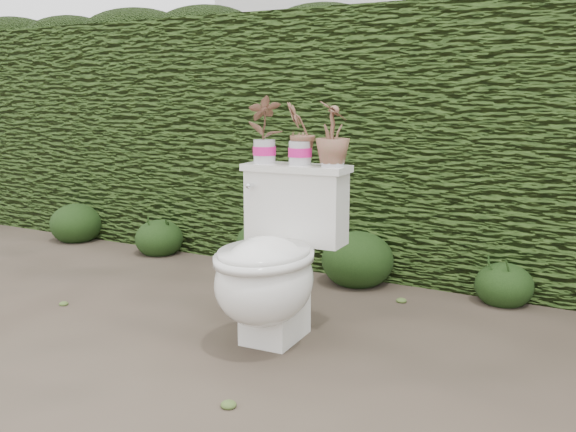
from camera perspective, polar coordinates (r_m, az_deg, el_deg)
The scene contains 11 objects.
ground at distance 2.94m, azimuth -0.36°, elevation -11.12°, with size 60.00×60.00×0.00m, color brown.
hedge at distance 4.21m, azimuth 10.60°, elevation 6.53°, with size 8.00×1.00×1.60m, color #3C5B1E.
toilet at distance 2.85m, azimuth -1.34°, elevation -4.30°, with size 0.51×0.70×0.78m.
potted_plant_left at distance 3.05m, azimuth -2.12°, elevation 7.55°, with size 0.16×0.11×0.30m, color #206822.
potted_plant_center at distance 2.97m, azimuth 1.08°, elevation 7.20°, with size 0.15×0.12×0.27m, color #206822.
potted_plant_right at distance 2.90m, azimuth 4.00°, elevation 7.13°, with size 0.15×0.15×0.28m, color #206822.
liriope_clump_0 at distance 5.14m, azimuth -18.33°, elevation -0.35°, with size 0.39×0.39×0.31m, color #233C15.
liriope_clump_1 at distance 4.57m, azimuth -11.40°, elevation -1.63°, with size 0.33×0.33×0.27m, color #233C15.
liriope_clump_2 at distance 4.18m, azimuth -1.82°, elevation -2.11°, with size 0.41×0.41×0.33m, color #233C15.
liriope_clump_3 at distance 3.79m, azimuth 6.20°, elevation -3.48°, with size 0.42×0.42×0.34m, color #233C15.
liriope_clump_4 at distance 3.62m, azimuth 18.67°, elevation -5.44°, with size 0.31×0.31×0.25m, color #233C15.
Camera 1 is at (1.36, -2.37, 1.10)m, focal length 40.00 mm.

